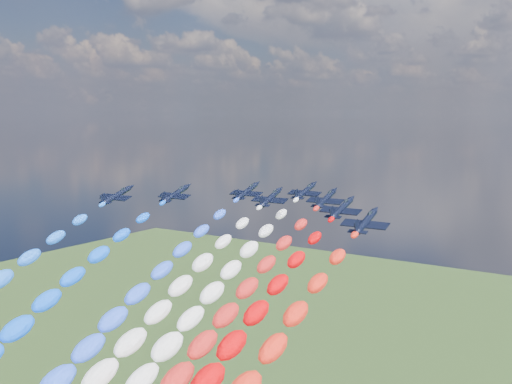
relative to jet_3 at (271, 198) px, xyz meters
The scene contains 13 objects.
jet_0 38.24m from the jet_3, 153.20° to the right, with size 9.02×12.10×2.67m, color black, non-canonical shape.
jet_1 24.85m from the jet_3, 163.16° to the right, with size 9.02×12.10×2.67m, color black, non-canonical shape.
trail_1 67.76m from the jet_3, 112.30° to the right, with size 5.67×97.59×53.73m, color #0B55FF, non-canonical shape.
jet_2 13.70m from the jet_3, 149.05° to the left, with size 9.02×12.10×2.67m, color black, non-canonical shape.
trail_2 52.10m from the jet_3, 105.03° to the right, with size 5.67×97.59×53.73m, color #2A57FF, non-canonical shape.
jet_3 is the anchor object (origin of this frame).
trail_3 56.94m from the jet_3, 90.00° to the right, with size 5.67×97.59×53.73m, color white, non-canonical shape.
jet_4 15.84m from the jet_3, 87.57° to the left, with size 9.02×12.10×2.67m, color black, non-canonical shape.
trail_4 43.42m from the jet_3, 88.90° to the right, with size 5.67×97.59×53.73m, color white, non-canonical shape.
jet_5 13.22m from the jet_3, 26.67° to the left, with size 9.02×12.10×2.67m, color black, non-canonical shape.
trail_5 53.05m from the jet_3, 75.24° to the right, with size 5.67×97.59×53.73m, color red, non-canonical shape.
jet_6 22.43m from the jet_3, 15.10° to the right, with size 9.02×12.10×2.67m, color black, non-canonical shape.
jet_7 37.52m from the jet_3, 29.26° to the right, with size 9.02×12.10×2.67m, color black, non-canonical shape.
Camera 1 is at (79.82, -115.73, 127.82)m, focal length 43.87 mm.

